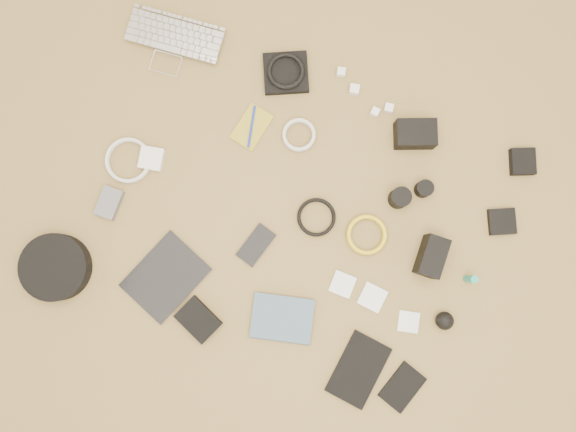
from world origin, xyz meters
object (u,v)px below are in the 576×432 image
(laptop, at_px, (171,48))
(paperback, at_px, (279,341))
(dslr_camera, at_px, (415,134))
(headphone_case, at_px, (56,267))
(phone, at_px, (256,245))
(tablet, at_px, (166,277))

(laptop, xyz_separation_m, paperback, (0.67, -0.78, -0.00))
(dslr_camera, relative_size, paperback, 0.66)
(laptop, distance_m, headphone_case, 0.81)
(phone, bearing_deg, laptop, 150.30)
(dslr_camera, bearing_deg, paperback, -124.08)
(dslr_camera, distance_m, tablet, 0.93)
(phone, distance_m, headphone_case, 0.64)
(dslr_camera, distance_m, paperback, 0.80)
(paperback, bearing_deg, dslr_camera, -26.10)
(dslr_camera, distance_m, headphone_case, 1.23)
(laptop, xyz_separation_m, phone, (0.49, -0.52, -0.01))
(tablet, relative_size, phone, 1.85)
(dslr_camera, xyz_separation_m, tablet, (-0.60, -0.71, -0.03))
(headphone_case, bearing_deg, paperback, 1.92)
(laptop, relative_size, headphone_case, 1.48)
(paperback, bearing_deg, tablet, 68.34)
(dslr_camera, relative_size, phone, 0.98)
(laptop, distance_m, dslr_camera, 0.85)
(laptop, xyz_separation_m, headphone_case, (-0.08, -0.80, 0.02))
(dslr_camera, bearing_deg, headphone_case, -160.16)
(laptop, distance_m, tablet, 0.76)
(laptop, relative_size, tablet, 1.32)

